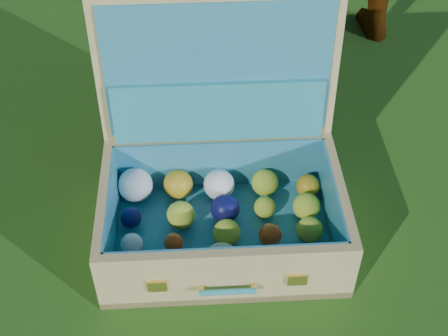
# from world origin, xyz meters

# --- Properties ---
(ground) EXTENTS (60.00, 60.00, 0.00)m
(ground) POSITION_xyz_m (0.00, 0.00, 0.00)
(ground) COLOR #215114
(ground) RESTS_ON ground
(suitcase) EXTENTS (0.64, 0.53, 0.58)m
(suitcase) POSITION_xyz_m (0.08, -0.01, 0.16)
(suitcase) COLOR tan
(suitcase) RESTS_ON ground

